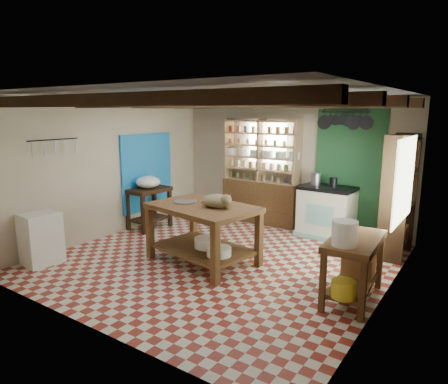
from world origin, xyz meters
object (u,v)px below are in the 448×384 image
Objects in this scene: white_cabinet at (41,238)px; right_counter at (353,269)px; stove at (327,212)px; cat at (216,201)px; work_table at (203,234)px; prep_table at (149,208)px.

white_cabinet is 4.65m from right_counter.
white_cabinet is 0.72× the size of right_counter.
stove is 2.58m from cat.
stove reaches higher than right_counter.
right_counter is (2.34, 0.04, -0.06)m from work_table.
cat reaches higher than right_counter.
prep_table is at bearing 166.01° from right_counter.
cat is (-0.88, -2.37, 0.54)m from stove.
prep_table is at bearing -152.82° from stove.
cat reaches higher than stove.
stove reaches higher than white_cabinet.
cat reaches higher than white_cabinet.
stove reaches higher than work_table.
white_cabinet is (-3.19, -3.85, -0.08)m from stove.
stove is 3.51m from prep_table.
white_cabinet is 1.82× the size of cat.
cat is (0.25, 0.01, 0.56)m from work_table.
prep_table is at bearing 166.19° from work_table.
cat is (-2.09, -0.03, 0.62)m from right_counter.
white_cabinet is (-0.02, -2.34, -0.01)m from prep_table.
right_counter is 2.54× the size of cat.
stove is at bearing 68.83° from cat.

